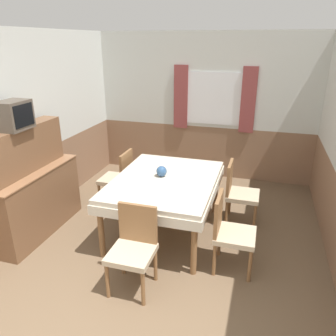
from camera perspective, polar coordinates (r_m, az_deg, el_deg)
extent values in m
cube|color=silver|center=(6.01, 6.49, 14.87)|extent=(4.34, 0.05, 1.65)
cube|color=#89664C|center=(6.29, 6.00, 3.03)|extent=(4.34, 0.05, 0.95)
cube|color=white|center=(5.99, 7.98, 11.87)|extent=(1.05, 0.01, 0.92)
cube|color=brown|center=(6.09, 2.24, 12.21)|extent=(0.25, 0.03, 1.13)
cube|color=brown|center=(5.91, 13.81, 11.35)|extent=(0.25, 0.03, 1.13)
cube|color=silver|center=(4.81, -23.71, 11.63)|extent=(0.05, 4.82, 1.65)
cube|color=#89664C|center=(5.15, -21.59, -2.68)|extent=(0.05, 4.82, 0.95)
cube|color=beige|center=(4.24, -0.50, -2.21)|extent=(1.28, 1.67, 0.06)
cube|color=beige|center=(4.27, -0.50, -3.32)|extent=(1.31, 1.70, 0.12)
cylinder|color=brown|center=(4.00, -11.57, -10.55)|extent=(0.07, 0.07, 0.72)
cylinder|color=brown|center=(3.66, 4.56, -13.39)|extent=(0.07, 0.07, 0.72)
cylinder|color=brown|center=(5.21, -3.94, -2.24)|extent=(0.07, 0.07, 0.72)
cylinder|color=brown|center=(4.96, 8.29, -3.70)|extent=(0.07, 0.07, 0.72)
cylinder|color=brown|center=(4.96, 15.06, -6.32)|extent=(0.04, 0.04, 0.40)
cylinder|color=brown|center=(4.63, 14.85, -8.44)|extent=(0.04, 0.04, 0.40)
cylinder|color=brown|center=(4.98, 10.68, -5.84)|extent=(0.04, 0.04, 0.40)
cylinder|color=brown|center=(4.64, 10.13, -7.92)|extent=(0.04, 0.04, 0.40)
cube|color=tan|center=(4.69, 12.91, -4.63)|extent=(0.44, 0.44, 0.06)
cube|color=brown|center=(4.61, 10.68, -1.62)|extent=(0.04, 0.42, 0.43)
cylinder|color=brown|center=(4.05, 14.39, -13.03)|extent=(0.04, 0.04, 0.40)
cylinder|color=brown|center=(3.74, 14.06, -16.24)|extent=(0.04, 0.04, 0.40)
cylinder|color=brown|center=(4.07, 8.93, -12.41)|extent=(0.04, 0.04, 0.40)
cylinder|color=brown|center=(3.76, 8.07, -15.54)|extent=(0.04, 0.04, 0.40)
cube|color=tan|center=(3.77, 11.62, -11.42)|extent=(0.44, 0.44, 0.06)
cube|color=brown|center=(3.66, 8.77, -7.81)|extent=(0.04, 0.42, 0.43)
cylinder|color=brown|center=(5.17, -11.83, -4.85)|extent=(0.04, 0.04, 0.40)
cylinder|color=brown|center=(5.47, -9.98, -3.18)|extent=(0.04, 0.04, 0.40)
cylinder|color=brown|center=(5.01, -7.97, -5.45)|extent=(0.04, 0.04, 0.40)
cylinder|color=brown|center=(5.32, -6.30, -3.70)|extent=(0.04, 0.04, 0.40)
cube|color=tan|center=(5.15, -9.17, -1.97)|extent=(0.44, 0.44, 0.06)
cube|color=brown|center=(4.97, -7.25, 0.36)|extent=(0.04, 0.42, 0.43)
cylinder|color=brown|center=(3.39, -4.37, -20.20)|extent=(0.04, 0.04, 0.40)
cylinder|color=brown|center=(3.52, -10.51, -18.77)|extent=(0.04, 0.04, 0.40)
cylinder|color=brown|center=(3.66, -2.19, -16.45)|extent=(0.04, 0.04, 0.40)
cylinder|color=brown|center=(3.78, -7.86, -15.31)|extent=(0.04, 0.04, 0.40)
cube|color=tan|center=(3.44, -6.39, -14.66)|extent=(0.44, 0.44, 0.06)
cube|color=brown|center=(3.46, -5.27, -9.52)|extent=(0.42, 0.04, 0.43)
cube|color=brown|center=(4.71, -22.06, -5.47)|extent=(0.44, 1.42, 0.88)
cube|color=#8C5F3F|center=(4.54, -22.81, -0.58)|extent=(0.46, 1.44, 0.02)
cube|color=brown|center=(4.49, -23.89, 3.00)|extent=(0.24, 1.28, 0.57)
cube|color=#51473D|center=(4.26, -25.30, 8.30)|extent=(0.28, 0.38, 0.34)
cube|color=black|center=(4.17, -23.81, 8.37)|extent=(0.01, 0.31, 0.26)
sphere|color=#335684|center=(4.27, -1.14, -0.57)|extent=(0.14, 0.14, 0.14)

